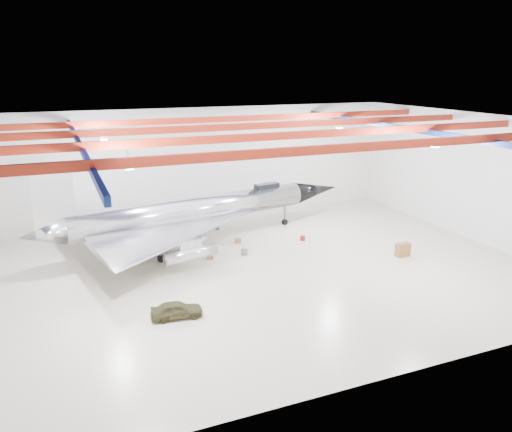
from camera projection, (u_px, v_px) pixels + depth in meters
name	position (u px, v px, depth m)	size (l,w,h in m)	color
floor	(261.00, 270.00, 37.53)	(40.00, 40.00, 0.00)	beige
wall_back	(202.00, 164.00, 49.28)	(40.00, 40.00, 0.00)	silver
wall_right	(473.00, 177.00, 43.27)	(30.00, 30.00, 0.00)	silver
ceiling	(261.00, 122.00, 34.42)	(40.00, 40.00, 0.00)	#0A0F38
ceiling_structure	(261.00, 132.00, 34.61)	(39.50, 29.50, 1.08)	maroon
jet_aircraft	(194.00, 214.00, 42.55)	(29.71, 19.87, 8.15)	silver
jeep	(177.00, 310.00, 30.14)	(1.25, 3.12, 1.06)	#3B391D
desk	(403.00, 250.00, 40.12)	(1.20, 0.60, 1.10)	brown
crate_ply	(210.00, 256.00, 39.66)	(0.56, 0.45, 0.39)	olive
toolbox_red	(194.00, 233.00, 45.45)	(0.46, 0.37, 0.32)	maroon
engine_drum	(244.00, 252.00, 40.50)	(0.52, 0.52, 0.47)	#59595B
parts_bin	(238.00, 240.00, 43.38)	(0.54, 0.43, 0.38)	olive
crate_small	(160.00, 257.00, 39.60)	(0.40, 0.32, 0.28)	#59595B
tool_chest	(303.00, 238.00, 43.93)	(0.45, 0.45, 0.40)	maroon
oil_barrel	(192.00, 249.00, 41.27)	(0.63, 0.50, 0.44)	olive
spares_box	(217.00, 228.00, 46.93)	(0.39, 0.39, 0.35)	#59595B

